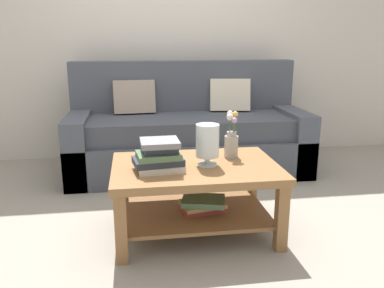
{
  "coord_description": "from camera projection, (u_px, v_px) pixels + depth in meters",
  "views": [
    {
      "loc": [
        -0.39,
        -2.77,
        1.27
      ],
      "look_at": [
        -0.01,
        -0.2,
        0.58
      ],
      "focal_mm": 37.09,
      "sensor_mm": 36.0,
      "label": 1
    }
  ],
  "objects": [
    {
      "name": "back_wall",
      "position": [
        168.0,
        32.0,
        4.26
      ],
      "size": [
        6.4,
        0.12,
        2.7
      ],
      "primitive_type": "cube",
      "color": "beige",
      "rests_on": "ground"
    },
    {
      "name": "flower_pitcher",
      "position": [
        231.0,
        140.0,
        2.71
      ],
      "size": [
        0.1,
        0.1,
        0.32
      ],
      "color": "#9E998E",
      "rests_on": "coffee_table"
    },
    {
      "name": "book_stack_main",
      "position": [
        159.0,
        156.0,
        2.45
      ],
      "size": [
        0.33,
        0.24,
        0.19
      ],
      "color": "beige",
      "rests_on": "coffee_table"
    },
    {
      "name": "couch",
      "position": [
        188.0,
        134.0,
        3.91
      ],
      "size": [
        2.26,
        0.9,
        1.06
      ],
      "color": "#474C56",
      "rests_on": "ground"
    },
    {
      "name": "ground_plane",
      "position": [
        190.0,
        211.0,
        3.03
      ],
      "size": [
        10.0,
        10.0,
        0.0
      ],
      "primitive_type": "plane",
      "color": "gray"
    },
    {
      "name": "glass_hurricane_vase",
      "position": [
        207.0,
        142.0,
        2.52
      ],
      "size": [
        0.15,
        0.15,
        0.27
      ],
      "color": "silver",
      "rests_on": "coffee_table"
    },
    {
      "name": "coffee_table",
      "position": [
        196.0,
        185.0,
        2.61
      ],
      "size": [
        1.07,
        0.74,
        0.48
      ],
      "color": "olive",
      "rests_on": "ground"
    }
  ]
}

